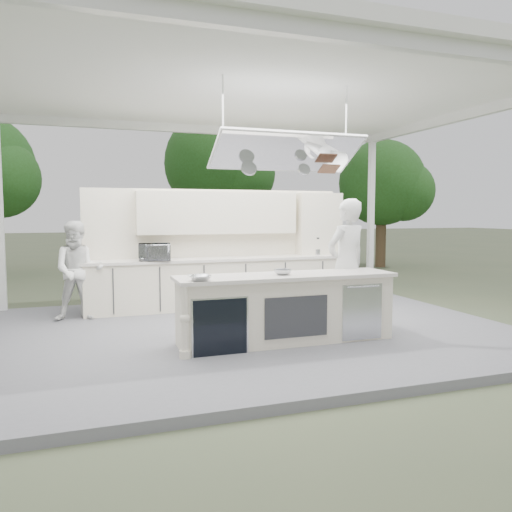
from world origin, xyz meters
name	(u,v)px	position (x,y,z in m)	size (l,w,h in m)	color
ground	(252,336)	(0.00, 0.00, 0.00)	(90.00, 90.00, 0.00)	#4A5037
stage_deck	(252,332)	(0.00, 0.00, 0.06)	(8.00, 6.00, 0.12)	slate
tent	(252,93)	(0.00, -0.01, 3.71)	(8.20, 6.20, 3.86)	white
demo_island	(285,308)	(0.18, -0.91, 0.60)	(3.10, 0.79, 0.95)	#F1E7CD
back_counter	(221,282)	(0.00, 1.90, 0.60)	(5.08, 0.72, 0.95)	#F1E7CD
back_wall_unit	(239,231)	(0.44, 2.11, 1.57)	(5.05, 0.48, 2.25)	#F1E7CD
tree_cluster	(155,172)	(-0.16, 9.77, 3.29)	(19.55, 9.40, 5.85)	brown
head_chef	(347,264)	(1.40, -0.44, 1.13)	(0.74, 0.48, 2.02)	white
sous_chef	(78,271)	(-2.56, 1.55, 0.95)	(0.81, 0.63, 1.67)	silver
toaster_oven	(155,252)	(-1.27, 1.70, 1.22)	(0.55, 0.38, 0.31)	#B1B4B8
bowl_large	(200,278)	(-1.08, -1.15, 1.10)	(0.28, 0.28, 0.07)	silver
bowl_small	(283,272)	(0.13, -0.93, 1.11)	(0.24, 0.24, 0.08)	#B1B3B8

